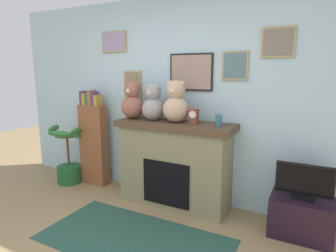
% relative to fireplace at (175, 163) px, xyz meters
% --- Properties ---
extents(back_wall, '(5.20, 0.15, 2.60)m').
position_rel_fireplace_xyz_m(back_wall, '(-0.19, 0.30, 0.77)').
color(back_wall, silver).
rests_on(back_wall, ground_plane).
extents(fireplace, '(1.47, 0.54, 1.06)m').
position_rel_fireplace_xyz_m(fireplace, '(0.00, 0.00, 0.00)').
color(fireplace, '#827D59').
rests_on(fireplace, ground_plane).
extents(bookshelf, '(0.42, 0.16, 1.40)m').
position_rel_fireplace_xyz_m(bookshelf, '(-1.36, 0.04, 0.11)').
color(bookshelf, brown).
rests_on(bookshelf, ground_plane).
extents(potted_plant, '(0.57, 0.56, 0.88)m').
position_rel_fireplace_xyz_m(potted_plant, '(-1.73, -0.11, -0.21)').
color(potted_plant, '#1E592D').
rests_on(potted_plant, ground_plane).
extents(tv_stand, '(0.60, 0.40, 0.41)m').
position_rel_fireplace_xyz_m(tv_stand, '(1.47, -0.06, -0.33)').
color(tv_stand, black).
rests_on(tv_stand, ground_plane).
extents(television, '(0.54, 0.14, 0.36)m').
position_rel_fireplace_xyz_m(television, '(1.47, -0.06, 0.04)').
color(television, black).
rests_on(television, tv_stand).
extents(area_rug, '(1.92, 0.96, 0.01)m').
position_rel_fireplace_xyz_m(area_rug, '(-0.00, -0.92, -0.53)').
color(area_rug, '#254C3F').
rests_on(area_rug, ground_plane).
extents(candle_jar, '(0.08, 0.08, 0.13)m').
position_rel_fireplace_xyz_m(candle_jar, '(0.56, -0.02, 0.59)').
color(candle_jar, teal).
rests_on(candle_jar, fireplace).
extents(mantel_clock, '(0.11, 0.08, 0.17)m').
position_rel_fireplace_xyz_m(mantel_clock, '(0.25, -0.02, 0.61)').
color(mantel_clock, brown).
rests_on(mantel_clock, fireplace).
extents(teddy_bear_brown, '(0.30, 0.30, 0.48)m').
position_rel_fireplace_xyz_m(teddy_bear_brown, '(-0.60, -0.02, 0.74)').
color(teddy_bear_brown, '#945B49').
rests_on(teddy_bear_brown, fireplace).
extents(teddy_bear_cream, '(0.28, 0.28, 0.46)m').
position_rel_fireplace_xyz_m(teddy_bear_cream, '(-0.30, -0.02, 0.73)').
color(teddy_bear_cream, gray).
rests_on(teddy_bear_cream, fireplace).
extents(teddy_bear_grey, '(0.31, 0.31, 0.51)m').
position_rel_fireplace_xyz_m(teddy_bear_grey, '(0.02, -0.02, 0.75)').
color(teddy_bear_grey, tan).
rests_on(teddy_bear_grey, fireplace).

